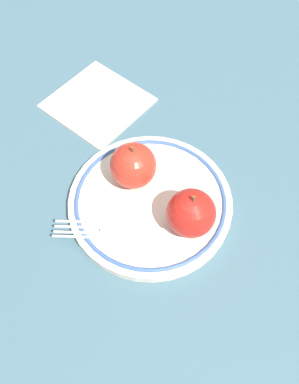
% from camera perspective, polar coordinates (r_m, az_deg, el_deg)
% --- Properties ---
extents(ground_plane, '(2.00, 2.00, 0.00)m').
position_cam_1_polar(ground_plane, '(0.60, 0.62, -2.80)').
color(ground_plane, '#3A5864').
extents(plate, '(0.23, 0.23, 0.02)m').
position_cam_1_polar(plate, '(0.60, -0.00, -1.41)').
color(plate, beige).
rests_on(plate, ground_plane).
extents(apple_red_whole, '(0.06, 0.06, 0.07)m').
position_cam_1_polar(apple_red_whole, '(0.55, 5.56, -2.83)').
color(apple_red_whole, '#B51C15').
rests_on(apple_red_whole, plate).
extents(apple_second_whole, '(0.06, 0.06, 0.07)m').
position_cam_1_polar(apple_second_whole, '(0.59, -2.20, 3.56)').
color(apple_second_whole, red).
rests_on(apple_second_whole, plate).
extents(fork, '(0.17, 0.09, 0.00)m').
position_cam_1_polar(fork, '(0.57, -3.43, -5.26)').
color(fork, silver).
rests_on(fork, plate).
extents(napkin_folded, '(0.19, 0.19, 0.01)m').
position_cam_1_polar(napkin_folded, '(0.73, -7.21, 11.70)').
color(napkin_folded, beige).
rests_on(napkin_folded, ground_plane).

